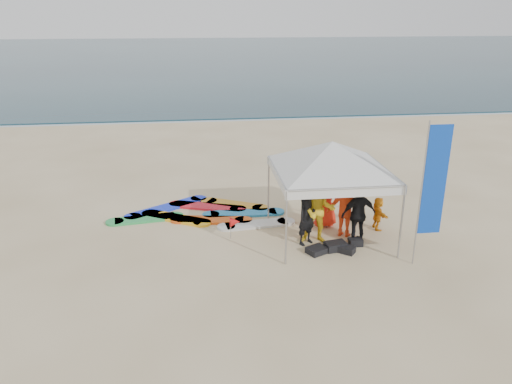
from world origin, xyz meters
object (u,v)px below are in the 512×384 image
Objects in this scene: person_black_a at (307,216)px; feather_flag at (433,182)px; person_yellow at (318,210)px; person_orange_b at (325,196)px; person_black_b at (358,214)px; canopy_tent at (333,142)px; person_seated at (378,213)px; surfboard_spread at (204,214)px; person_orange_a at (346,207)px; marker_pennant at (235,222)px.

feather_flag is at bearing -63.26° from person_black_a.
person_yellow is 1.19m from person_orange_b.
canopy_tent is (-0.69, 0.48, 1.91)m from person_black_b.
person_seated reaches higher than surfboard_spread.
person_black_b is 0.90× the size of person_orange_b.
feather_flag is (2.00, -1.85, -0.58)m from canopy_tent.
person_black_b reaches higher than surfboard_spread.
person_orange_b is at bearing 72.44° from person_seated.
person_yellow is at bearing 54.20° from person_orange_a.
person_yellow is 0.46× the size of canopy_tent.
person_yellow is at bearing -14.70° from person_black_b.
canopy_tent reaches higher than person_yellow.
marker_pennant is (-3.10, 0.17, -0.38)m from person_orange_a.
person_black_b is 1.37m from person_orange_b.
surfboard_spread is (-3.52, 1.25, -0.89)m from person_orange_b.
canopy_tent is (-0.09, -0.74, 1.82)m from person_orange_b.
person_black_a is 1.26m from person_orange_a.
person_seated reaches higher than marker_pennant.
person_orange_b is 3.84m from surfboard_spread.
person_yellow is 3.94m from surfboard_spread.
feather_flag reaches higher than person_black_a.
feather_flag reaches higher than person_black_b.
person_seated is at bearing 11.04° from canopy_tent.
person_seated is 0.23× the size of canopy_tent.
marker_pennant is at bearing 29.02° from person_orange_a.
canopy_tent is at bearing 137.21° from feather_flag.
person_black_a is at bearing 39.83° from person_orange_b.
person_black_a is 0.86× the size of person_yellow.
person_black_b is 0.40× the size of canopy_tent.
person_orange_b is 0.44× the size of canopy_tent.
person_black_b is 0.32× the size of surfboard_spread.
person_orange_b reaches higher than person_orange_a.
feather_flag is at bearing 126.25° from person_black_b.
person_seated is (1.47, -0.44, -0.44)m from person_orange_b.
person_orange_a is 0.42× the size of canopy_tent.
feather_flag is (1.30, -1.36, 1.33)m from person_black_b.
person_orange_a is at bearing -3.06° from marker_pennant.
marker_pennant is at bearing 90.68° from person_seated.
person_black_a is 2.57× the size of marker_pennant.
canopy_tent is at bearing 33.66° from person_orange_a.
canopy_tent is 3.46m from marker_pennant.
person_yellow is 0.96m from person_orange_a.
person_orange_a is at bearing 1.58° from canopy_tent.
person_orange_a reaches higher than person_seated.
person_orange_b is at bearing 11.71° from marker_pennant.
canopy_tent is at bearing -42.46° from person_black_b.
person_orange_b reaches higher than surfboard_spread.
marker_pennant is (-4.17, -0.12, 0.00)m from person_seated.
feather_flag reaches higher than marker_pennant.
person_black_b is (0.20, -0.50, -0.03)m from person_orange_a.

